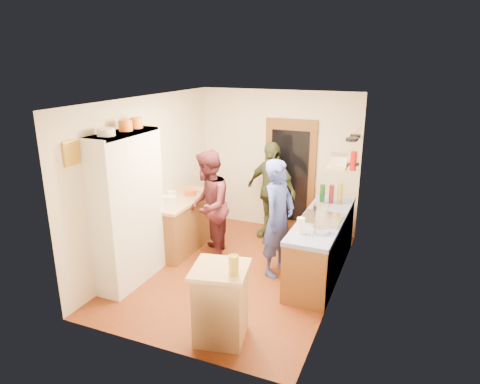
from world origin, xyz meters
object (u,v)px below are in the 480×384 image
Objects in this scene: hutch_body at (128,209)px; person_hob at (279,219)px; person_left at (210,205)px; person_back at (271,191)px; right_counter_base at (321,246)px; island_base at (221,305)px.

hutch_body reaches higher than person_hob.
person_back is at bearing 133.30° from person_left.
person_hob is at bearing -47.84° from person_back.
right_counter_base is 1.25× the size of person_hob.
right_counter_base is (2.50, 1.30, -0.68)m from hutch_body.
person_back is at bearing 98.01° from island_base.
hutch_body reaches higher than person_left.
hutch_body is 1.23× the size of person_left.
hutch_body is 2.56× the size of island_base.
person_back reaches higher than right_counter_base.
person_hob is at bearing -152.62° from right_counter_base.
person_hob is 0.99× the size of person_left.
hutch_body reaches higher than person_back.
island_base is 0.49× the size of person_back.
person_back is at bearing 139.17° from right_counter_base.
hutch_body is at bearing -102.00° from person_back.
hutch_body is 1.37m from person_left.
person_left is (0.72, 1.15, -0.21)m from hutch_body.
person_left is (-1.20, 0.15, 0.01)m from person_hob.
person_left reaches higher than person_hob.
island_base is 2.22m from person_left.
person_hob is 1.00× the size of person_back.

